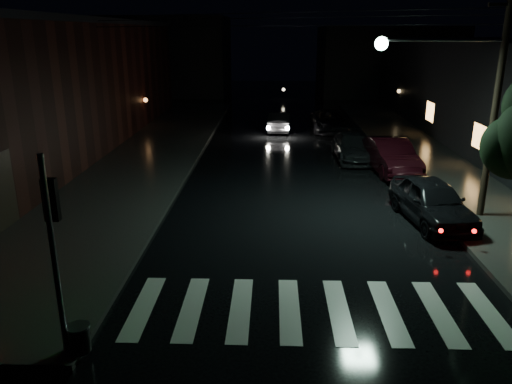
# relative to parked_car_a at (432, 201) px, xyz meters

# --- Properties ---
(ground) EXTENTS (120.00, 120.00, 0.00)m
(ground) POSITION_rel_parked_car_a_xyz_m (-7.60, -6.60, -0.77)
(ground) COLOR black
(ground) RESTS_ON ground
(sidewalk_left) EXTENTS (6.00, 44.00, 0.15)m
(sidewalk_left) POSITION_rel_parked_car_a_xyz_m (-12.60, 7.40, -0.70)
(sidewalk_left) COLOR #282826
(sidewalk_left) RESTS_ON ground
(sidewalk_right) EXTENTS (4.00, 44.00, 0.15)m
(sidewalk_right) POSITION_rel_parked_car_a_xyz_m (2.40, 7.40, -0.70)
(sidewalk_right) COLOR #282826
(sidewalk_right) RESTS_ON ground
(building_left) EXTENTS (10.00, 36.00, 7.00)m
(building_left) POSITION_rel_parked_car_a_xyz_m (-19.60, 9.40, 2.73)
(building_left) COLOR black
(building_left) RESTS_ON ground
(building_far_left) EXTENTS (14.00, 10.00, 8.00)m
(building_far_left) POSITION_rel_parked_car_a_xyz_m (-17.60, 38.40, 3.23)
(building_far_left) COLOR black
(building_far_left) RESTS_ON ground
(building_far_right) EXTENTS (14.00, 10.00, 7.00)m
(building_far_right) POSITION_rel_parked_car_a_xyz_m (6.40, 38.40, 2.73)
(building_far_right) COLOR black
(building_far_right) RESTS_ON ground
(crosswalk) EXTENTS (9.00, 3.00, 0.01)m
(crosswalk) POSITION_rel_parked_car_a_xyz_m (-4.60, -6.10, -0.77)
(crosswalk) COLOR beige
(crosswalk) RESTS_ON ground
(signal_pole_corner) EXTENTS (0.68, 0.61, 4.20)m
(signal_pole_corner) POSITION_rel_parked_car_a_xyz_m (-9.74, -8.06, 0.77)
(signal_pole_corner) COLOR slate
(signal_pole_corner) RESTS_ON ground
(utility_pole) EXTENTS (4.92, 0.44, 8.00)m
(utility_pole) POSITION_rel_parked_car_a_xyz_m (1.23, 0.40, 3.82)
(utility_pole) COLOR black
(utility_pole) RESTS_ON ground
(parked_car_a) EXTENTS (2.42, 4.75, 1.55)m
(parked_car_a) POSITION_rel_parked_car_a_xyz_m (0.00, 0.00, 0.00)
(parked_car_a) COLOR black
(parked_car_a) RESTS_ON ground
(parked_car_b) EXTENTS (2.19, 5.05, 1.61)m
(parked_car_b) POSITION_rel_parked_car_a_xyz_m (0.00, 6.61, 0.03)
(parked_car_b) COLOR black
(parked_car_b) RESTS_ON ground
(parked_car_c) EXTENTS (2.01, 4.72, 1.36)m
(parked_car_c) POSITION_rel_parked_car_a_xyz_m (-1.40, 9.10, -0.10)
(parked_car_c) COLOR black
(parked_car_c) RESTS_ON ground
(parked_car_d) EXTENTS (2.37, 5.07, 1.40)m
(parked_car_d) POSITION_rel_parked_car_a_xyz_m (-1.80, 16.89, -0.07)
(parked_car_d) COLOR black
(parked_car_d) RESTS_ON ground
(oncoming_car) EXTENTS (1.59, 4.08, 1.32)m
(oncoming_car) POSITION_rel_parked_car_a_xyz_m (-5.20, 16.83, -0.11)
(oncoming_car) COLOR black
(oncoming_car) RESTS_ON ground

